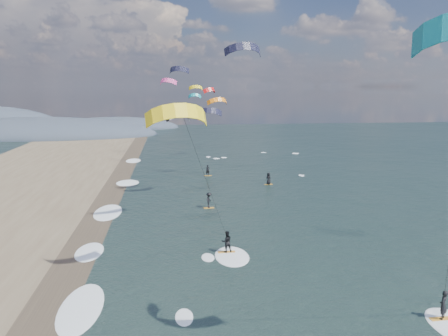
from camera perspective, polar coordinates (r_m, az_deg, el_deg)
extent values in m
cube|color=#382D23|center=(31.90, -20.12, -13.58)|extent=(3.00, 240.00, 0.00)
ellipsoid|color=#3D4756|center=(124.14, -23.58, 3.82)|extent=(64.00, 24.00, 10.00)
ellipsoid|color=#3D4756|center=(140.00, -14.18, 5.05)|extent=(40.00, 18.00, 7.00)
cube|color=orange|center=(28.32, 26.57, -17.23)|extent=(1.34, 0.40, 0.06)
imported|color=black|center=(27.94, 26.72, -15.66)|extent=(0.71, 0.71, 1.66)
cube|color=orange|center=(34.57, 0.34, -10.94)|extent=(1.33, 0.41, 0.06)
imported|color=black|center=(34.26, 0.35, -9.57)|extent=(0.87, 0.71, 1.69)
ellipsoid|color=white|center=(33.89, 1.04, -11.46)|extent=(2.60, 4.20, 0.12)
cylinder|color=black|center=(29.69, -2.25, -1.86)|extent=(0.02, 0.02, 12.21)
cube|color=orange|center=(46.63, -1.97, -5.22)|extent=(1.10, 0.35, 0.05)
imported|color=black|center=(46.41, -1.97, -4.20)|extent=(0.94, 1.21, 1.66)
cube|color=orange|center=(57.90, 5.82, -2.13)|extent=(1.10, 0.35, 0.05)
imported|color=black|center=(57.73, 5.84, -1.36)|extent=(0.89, 0.89, 1.56)
cube|color=orange|center=(63.29, -2.13, -0.99)|extent=(1.10, 0.35, 0.05)
imported|color=black|center=(63.13, -2.13, -0.28)|extent=(0.66, 0.55, 1.56)
ellipsoid|color=white|center=(28.13, -19.51, -16.94)|extent=(2.40, 5.40, 0.11)
ellipsoid|color=white|center=(36.20, -16.47, -10.43)|extent=(2.40, 5.40, 0.11)
ellipsoid|color=white|center=(46.53, -14.32, -5.61)|extent=(2.40, 5.40, 0.11)
ellipsoid|color=white|center=(60.03, -12.69, -1.91)|extent=(2.40, 5.40, 0.11)
ellipsoid|color=white|center=(77.64, -11.44, 0.94)|extent=(2.40, 5.40, 0.11)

